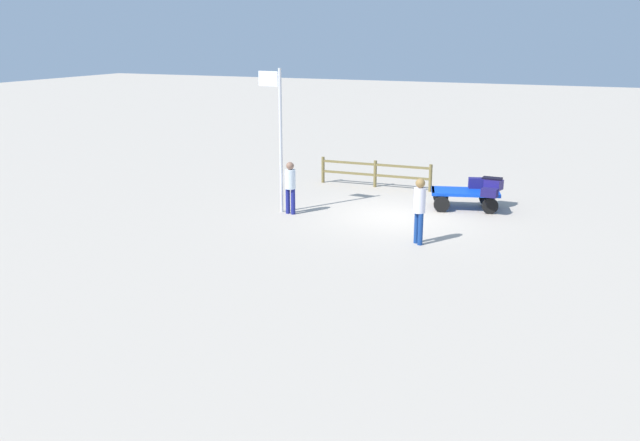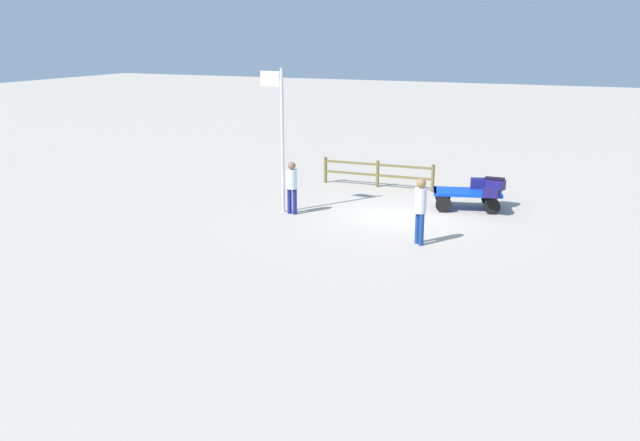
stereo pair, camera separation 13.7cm
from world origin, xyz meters
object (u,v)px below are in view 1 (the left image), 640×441
object	(u,v)px
worker_trailing	(290,184)
flagpole	(279,131)
suitcase_olive	(476,183)
suitcase_dark	(494,185)
suitcase_grey	(490,193)
luggage_cart	(464,195)
worker_lead	(419,206)
suitcase_navy	(492,183)

from	to	relation	value
worker_trailing	flagpole	size ratio (longest dim) A/B	0.37
suitcase_olive	flagpole	xyz separation A→B (m)	(5.70, 3.28, 1.84)
suitcase_dark	suitcase_grey	bearing A→B (deg)	93.11
luggage_cart	worker_lead	size ratio (longest dim) A/B	1.30
luggage_cart	worker_trailing	distance (m)	5.77
luggage_cart	worker_lead	bearing A→B (deg)	85.34
suitcase_dark	worker_lead	world-z (taller)	worker_lead
suitcase_grey	worker_lead	bearing A→B (deg)	71.74
suitcase_dark	flagpole	xyz separation A→B (m)	(6.25, 3.30, 1.85)
luggage_cart	suitcase_dark	world-z (taller)	suitcase_dark
suitcase_navy	flagpole	bearing A→B (deg)	28.84
worker_lead	flagpole	xyz separation A→B (m)	(5.06, -1.62, 1.55)
luggage_cart	flagpole	size ratio (longest dim) A/B	0.52
suitcase_dark	suitcase_olive	world-z (taller)	suitcase_olive
flagpole	worker_lead	bearing A→B (deg)	162.21
suitcase_grey	suitcase_navy	xyz separation A→B (m)	(0.13, -1.22, 0.05)
flagpole	worker_trailing	bearing A→B (deg)	166.36
luggage_cart	worker_lead	xyz separation A→B (m)	(0.36, 4.38, 0.62)
flagpole	luggage_cart	bearing A→B (deg)	-153.00
suitcase_grey	suitcase_dark	size ratio (longest dim) A/B	0.84
worker_lead	worker_trailing	xyz separation A→B (m)	(4.62, -1.52, -0.09)
luggage_cart	suitcase_grey	xyz separation A→B (m)	(-0.90, 0.58, 0.28)
suitcase_olive	worker_trailing	bearing A→B (deg)	32.78
flagpole	suitcase_olive	bearing A→B (deg)	-150.06
suitcase_dark	suitcase_navy	world-z (taller)	suitcase_navy
suitcase_olive	luggage_cart	bearing A→B (deg)	61.93
suitcase_dark	suitcase_navy	xyz separation A→B (m)	(0.07, -0.11, 0.02)
suitcase_grey	suitcase_navy	world-z (taller)	suitcase_navy
suitcase_grey	suitcase_olive	world-z (taller)	suitcase_olive
worker_lead	flagpole	bearing A→B (deg)	-17.79
suitcase_olive	worker_lead	distance (m)	4.95
suitcase_olive	worker_trailing	distance (m)	6.26
worker_lead	luggage_cart	bearing A→B (deg)	-94.66
suitcase_navy	suitcase_dark	bearing A→B (deg)	124.39
suitcase_olive	worker_lead	world-z (taller)	worker_lead
suitcase_olive	worker_trailing	world-z (taller)	worker_trailing
luggage_cart	flagpole	distance (m)	6.46
suitcase_olive	suitcase_grey	bearing A→B (deg)	119.43
suitcase_grey	suitcase_olive	xyz separation A→B (m)	(0.62, -1.10, 0.04)
suitcase_grey	worker_trailing	xyz separation A→B (m)	(5.88, 2.29, 0.24)
suitcase_navy	worker_trailing	bearing A→B (deg)	31.43
luggage_cart	suitcase_navy	distance (m)	1.06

